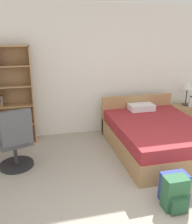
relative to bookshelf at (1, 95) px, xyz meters
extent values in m
cube|color=white|center=(1.93, 0.21, 0.34)|extent=(9.00, 0.06, 2.60)
cube|color=#AD7F51|center=(0.56, -0.01, -0.04)|extent=(0.02, 0.27, 1.83)
cube|color=#936C45|center=(0.12, 0.12, -0.04)|extent=(0.89, 0.01, 1.83)
cube|color=#AD7F51|center=(0.12, -0.01, -0.95)|extent=(0.85, 0.26, 0.02)
cube|color=#AD7F51|center=(0.12, -0.01, -0.58)|extent=(0.85, 0.26, 0.02)
cube|color=#AD7F51|center=(0.12, -0.01, -0.21)|extent=(0.85, 0.26, 0.02)
cube|color=orange|center=(-0.03, -0.04, -0.10)|extent=(0.02, 0.18, 0.21)
cube|color=#665B51|center=(0.01, -0.05, -0.10)|extent=(0.04, 0.16, 0.21)
cube|color=#AD7F51|center=(0.12, -0.01, 0.15)|extent=(0.85, 0.26, 0.02)
cube|color=#AD7F51|center=(0.12, -0.01, 0.52)|extent=(0.85, 0.26, 0.02)
cube|color=#AD7F51|center=(0.12, -0.01, 0.87)|extent=(0.89, 0.27, 0.02)
cube|color=#AD7F51|center=(2.66, -1.00, -0.79)|extent=(1.51, 1.99, 0.33)
cube|color=maroon|center=(2.66, -1.00, -0.52)|extent=(1.48, 1.95, 0.21)
cube|color=#AD7F51|center=(2.66, -0.05, -0.56)|extent=(1.51, 0.08, 0.79)
cube|color=white|center=(2.66, -0.26, -0.35)|extent=(0.50, 0.30, 0.12)
cylinder|color=#232326|center=(0.23, -0.94, -0.94)|extent=(0.54, 0.54, 0.04)
cylinder|color=#333338|center=(0.23, -0.94, -0.73)|extent=(0.06, 0.06, 0.36)
cube|color=#4C4C51|center=(0.23, -0.94, -0.50)|extent=(0.60, 0.60, 0.10)
cube|color=#4C4C51|center=(0.31, -1.21, -0.20)|extent=(0.44, 0.20, 0.51)
cube|color=#AD7F51|center=(3.74, -0.08, -0.70)|extent=(0.50, 0.40, 0.50)
sphere|color=tan|center=(3.74, -0.29, -0.60)|extent=(0.02, 0.02, 0.02)
cylinder|color=#333333|center=(3.81, -0.04, -0.44)|extent=(0.16, 0.16, 0.02)
cylinder|color=#333333|center=(3.81, -0.04, -0.26)|extent=(0.02, 0.02, 0.34)
cone|color=silver|center=(3.81, -0.04, 0.01)|extent=(0.26, 0.26, 0.20)
cylinder|color=silver|center=(3.83, -0.18, -0.34)|extent=(0.07, 0.07, 0.21)
cylinder|color=#2D2D33|center=(3.83, -0.18, -0.22)|extent=(0.04, 0.04, 0.02)
cube|color=#2D603D|center=(2.16, -2.44, -0.74)|extent=(0.28, 0.18, 0.42)
cube|color=#275234|center=(2.16, -2.56, -0.84)|extent=(0.22, 0.06, 0.19)
cube|color=navy|center=(2.22, -2.32, -0.76)|extent=(0.33, 0.20, 0.39)
cube|color=navy|center=(2.22, -2.46, -0.85)|extent=(0.25, 0.07, 0.17)
camera|label=1|loc=(0.62, -4.69, 1.14)|focal=40.00mm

